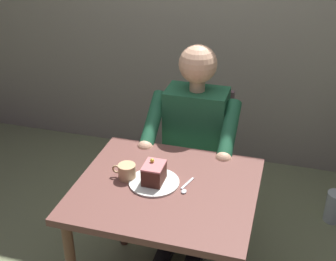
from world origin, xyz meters
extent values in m
cube|color=brown|center=(0.00, 0.00, 0.71)|extent=(0.87, 0.77, 0.04)
cylinder|color=brown|center=(-0.37, -0.32, 0.36)|extent=(0.05, 0.05, 0.71)
cylinder|color=brown|center=(0.37, -0.32, 0.36)|extent=(0.05, 0.05, 0.71)
cube|color=#544046|center=(0.00, -0.66, 0.43)|extent=(0.42, 0.42, 0.04)
cube|color=#544046|center=(0.00, -0.85, 0.67)|extent=(0.38, 0.04, 0.45)
cylinder|color=#544046|center=(-0.18, -0.48, 0.21)|extent=(0.04, 0.04, 0.43)
cylinder|color=#544046|center=(0.18, -0.48, 0.21)|extent=(0.04, 0.04, 0.43)
cylinder|color=#544046|center=(-0.18, -0.84, 0.21)|extent=(0.04, 0.04, 0.43)
cylinder|color=#544046|center=(0.18, -0.84, 0.21)|extent=(0.04, 0.04, 0.43)
cube|color=#1E5A3A|center=(0.00, -0.64, 0.71)|extent=(0.36, 0.22, 0.52)
sphere|color=#DFAA86|center=(0.00, -0.64, 1.13)|extent=(0.22, 0.22, 0.22)
cylinder|color=#DFAA86|center=(0.00, -0.64, 1.00)|extent=(0.09, 0.09, 0.06)
cylinder|color=#1E5A3A|center=(-0.22, -0.50, 0.82)|extent=(0.08, 0.33, 0.26)
sphere|color=#DFAA86|center=(-0.22, -0.34, 0.72)|extent=(0.09, 0.09, 0.09)
cylinder|color=#1E5A3A|center=(0.22, -0.50, 0.82)|extent=(0.08, 0.33, 0.26)
sphere|color=#DFAA86|center=(0.22, -0.34, 0.72)|extent=(0.09, 0.09, 0.09)
cylinder|color=#252933|center=(-0.09, -0.52, 0.43)|extent=(0.13, 0.38, 0.14)
cylinder|color=#252933|center=(0.09, -0.52, 0.43)|extent=(0.13, 0.38, 0.14)
cylinder|color=#252933|center=(-0.09, -0.34, 0.20)|extent=(0.11, 0.11, 0.41)
cube|color=black|center=(-0.09, -0.28, 0.03)|extent=(0.09, 0.22, 0.05)
cylinder|color=#252933|center=(0.09, -0.34, 0.20)|extent=(0.11, 0.11, 0.41)
cube|color=black|center=(0.09, -0.28, 0.03)|extent=(0.09, 0.22, 0.05)
cylinder|color=white|center=(0.06, -0.01, 0.74)|extent=(0.25, 0.25, 0.01)
cube|color=#4D241B|center=(0.06, -0.01, 0.78)|extent=(0.09, 0.12, 0.09)
cube|color=#C77071|center=(0.06, -0.01, 0.83)|extent=(0.10, 0.12, 0.01)
sphere|color=gold|center=(0.08, -0.03, 0.85)|extent=(0.02, 0.02, 0.02)
cylinder|color=tan|center=(0.20, -0.01, 0.77)|extent=(0.09, 0.09, 0.08)
torus|color=tan|center=(0.26, -0.01, 0.77)|extent=(0.05, 0.01, 0.05)
cylinder|color=black|center=(0.20, -0.01, 0.80)|extent=(0.08, 0.08, 0.01)
cube|color=silver|center=(-0.09, -0.05, 0.73)|extent=(0.04, 0.11, 0.01)
ellipsoid|color=silver|center=(-0.09, 0.02, 0.74)|extent=(0.03, 0.04, 0.01)
cylinder|color=#B2C1C6|center=(-0.90, -0.93, 0.11)|extent=(0.12, 0.12, 0.22)
camera|label=1|loc=(-0.51, 1.71, 1.99)|focal=48.26mm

